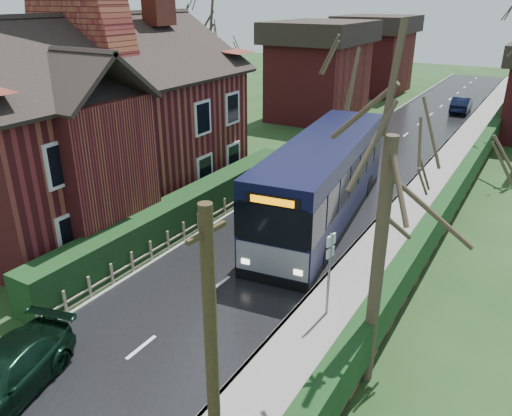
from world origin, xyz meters
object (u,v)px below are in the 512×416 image
Objects in this scene: bus at (323,182)px; car_green at (1,378)px; bus_stop_sign at (330,263)px; car_silver at (274,198)px; telegraph_pole at (213,380)px; brick_house at (91,118)px.

car_green is (-2.41, -14.10, -1.22)m from bus.
bus_stop_sign is at bearing -72.16° from bus.
car_green reaches higher than car_silver.
car_silver is 15.41m from telegraph_pole.
car_silver is 1.25× the size of bus_stop_sign.
brick_house is 10.69m from bus.
telegraph_pole is (13.53, -9.78, -1.02)m from brick_house.
car_green is (7.13, -9.99, -3.74)m from brick_house.
brick_house is at bearing -164.22° from bus.
bus is at bearing 23.33° from brick_house.
telegraph_pole is at bearing -35.84° from brick_house.
bus_stop_sign reaches higher than car_green.
car_silver is at bearing 75.10° from car_green.
brick_house is at bearing 175.98° from bus_stop_sign.
brick_house is 16.73m from telegraph_pole.
telegraph_pole is at bearing -76.02° from bus_stop_sign.
telegraph_pole reaches higher than car_silver.
telegraph_pole is at bearing -77.22° from car_silver.
car_green is at bearing -107.23° from bus.
car_green is at bearing -54.46° from brick_house.
bus reaches higher than car_green.
car_green is 6.96m from telegraph_pole.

